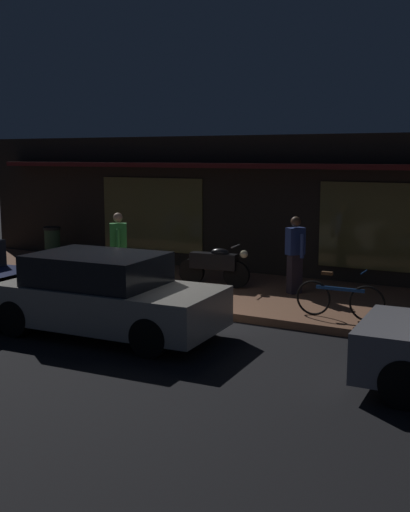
{
  "coord_description": "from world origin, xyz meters",
  "views": [
    {
      "loc": [
        6.44,
        -9.39,
        3.11
      ],
      "look_at": [
        -0.09,
        2.4,
        0.95
      ],
      "focal_mm": 44.26,
      "sensor_mm": 36.0,
      "label": 1
    }
  ],
  "objects_px": {
    "motorcycle": "(215,265)",
    "person_bystander": "(295,253)",
    "bicycle_parked": "(339,299)",
    "person_photographer": "(118,247)",
    "parked_car_far": "(103,295)",
    "trash_bin": "(52,243)"
  },
  "relations": [
    {
      "from": "motorcycle",
      "to": "person_bystander",
      "type": "relative_size",
      "value": 1.02
    },
    {
      "from": "person_photographer",
      "to": "trash_bin",
      "type": "height_order",
      "value": "person_photographer"
    },
    {
      "from": "person_photographer",
      "to": "parked_car_far",
      "type": "relative_size",
      "value": 0.4
    },
    {
      "from": "motorcycle",
      "to": "person_bystander",
      "type": "distance_m",
      "value": 1.9
    },
    {
      "from": "person_photographer",
      "to": "parked_car_far",
      "type": "height_order",
      "value": "person_photographer"
    },
    {
      "from": "bicycle_parked",
      "to": "parked_car_far",
      "type": "xyz_separation_m",
      "value": [
        -3.47,
        -2.49,
        0.2
      ]
    },
    {
      "from": "bicycle_parked",
      "to": "person_bystander",
      "type": "bearing_deg",
      "value": 132.79
    },
    {
      "from": "bicycle_parked",
      "to": "trash_bin",
      "type": "xyz_separation_m",
      "value": [
        -9.2,
        2.51,
        0.11
      ]
    },
    {
      "from": "trash_bin",
      "to": "parked_car_far",
      "type": "xyz_separation_m",
      "value": [
        5.73,
        -5.0,
        0.08
      ]
    },
    {
      "from": "trash_bin",
      "to": "person_bystander",
      "type": "bearing_deg",
      "value": -6.66
    },
    {
      "from": "person_bystander",
      "to": "parked_car_far",
      "type": "xyz_separation_m",
      "value": [
        -1.98,
        -4.1,
        -0.32
      ]
    },
    {
      "from": "parked_car_far",
      "to": "person_photographer",
      "type": "bearing_deg",
      "value": 122.2
    },
    {
      "from": "person_photographer",
      "to": "trash_bin",
      "type": "bearing_deg",
      "value": 152.28
    },
    {
      "from": "bicycle_parked",
      "to": "trash_bin",
      "type": "bearing_deg",
      "value": 164.74
    },
    {
      "from": "trash_bin",
      "to": "parked_car_far",
      "type": "relative_size",
      "value": 0.22
    },
    {
      "from": "parked_car_far",
      "to": "motorcycle",
      "type": "bearing_deg",
      "value": 88.14
    },
    {
      "from": "bicycle_parked",
      "to": "person_bystander",
      "type": "xyz_separation_m",
      "value": [
        -1.49,
        1.61,
        0.52
      ]
    },
    {
      "from": "parked_car_far",
      "to": "bicycle_parked",
      "type": "bearing_deg",
      "value": 35.63
    },
    {
      "from": "bicycle_parked",
      "to": "person_photographer",
      "type": "xyz_separation_m",
      "value": [
        -5.34,
        0.48,
        0.52
      ]
    },
    {
      "from": "motorcycle",
      "to": "trash_bin",
      "type": "relative_size",
      "value": 1.83
    },
    {
      "from": "motorcycle",
      "to": "parked_car_far",
      "type": "bearing_deg",
      "value": -91.86
    },
    {
      "from": "bicycle_parked",
      "to": "parked_car_far",
      "type": "relative_size",
      "value": 0.4
    }
  ]
}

